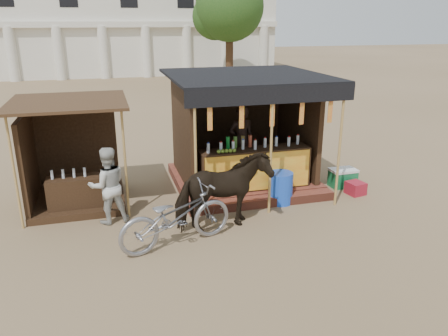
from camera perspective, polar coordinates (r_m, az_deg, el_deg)
name	(u,v)px	position (r m, az deg, el deg)	size (l,w,h in m)	color
ground	(248,253)	(8.01, 3.10, -11.06)	(120.00, 120.00, 0.00)	#846B4C
main_stall	(244,145)	(10.87, 2.62, 2.97)	(3.60, 3.61, 2.78)	brown
secondary_stall	(68,168)	(10.34, -19.72, 0.00)	(2.40, 2.40, 2.38)	#392414
cow	(223,193)	(8.53, -0.14, -3.25)	(0.85, 1.86, 1.57)	black
motorbike	(176,216)	(8.06, -6.27, -6.31)	(0.77, 2.22, 1.17)	gray
bystander	(108,186)	(9.15, -14.93, -2.23)	(0.78, 0.61, 1.61)	#B7B8B2
blue_barrel	(280,188)	(10.02, 7.38, -2.58)	(0.55, 0.55, 0.73)	blue
red_crate	(355,188)	(10.96, 16.79, -2.53)	(0.38, 0.40, 0.30)	maroon
cooler	(343,178)	(11.35, 15.25, -1.22)	(0.65, 0.46, 0.46)	#186D3C
background_building	(101,20)	(36.52, -15.83, 18.09)	(26.00, 7.45, 8.18)	silver
tree	(226,9)	(29.84, 0.27, 20.01)	(4.50, 4.40, 7.00)	#382314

